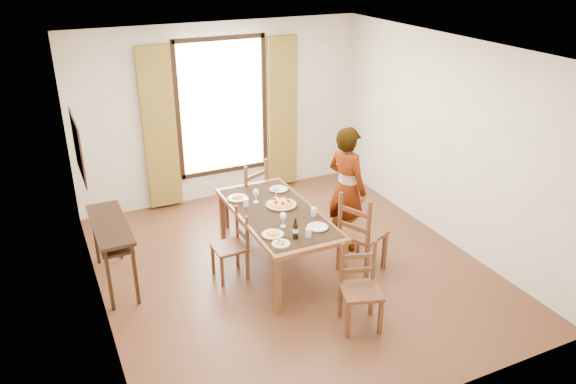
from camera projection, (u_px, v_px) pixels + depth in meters
name	position (u px, v px, depth m)	size (l,w,h in m)	color
ground	(291.00, 268.00, 7.04)	(5.00, 5.00, 0.00)	#462115
room_shell	(287.00, 149.00, 6.51)	(4.60, 5.10, 2.74)	white
console_table	(111.00, 232.00, 6.47)	(0.38, 1.20, 0.80)	black
dining_table	(277.00, 216.00, 6.81)	(0.93, 1.96, 0.76)	brown
chair_west	(232.00, 247.00, 6.72)	(0.39, 0.39, 0.85)	brown
chair_north	(248.00, 197.00, 7.82)	(0.61, 0.61, 1.04)	brown
chair_south	(360.00, 290.00, 5.85)	(0.50, 0.50, 0.91)	brown
chair_east	(361.00, 235.00, 6.79)	(0.62, 0.62, 1.06)	brown
man	(347.00, 188.00, 7.24)	(0.56, 0.70, 1.66)	gray
plate_sw	(273.00, 233.00, 6.23)	(0.27, 0.27, 0.05)	silver
plate_se	(317.00, 226.00, 6.39)	(0.27, 0.27, 0.05)	silver
plate_nw	(238.00, 197.00, 7.11)	(0.27, 0.27, 0.05)	silver
plate_ne	(279.00, 188.00, 7.36)	(0.27, 0.27, 0.05)	silver
pasta_platter	(281.00, 202.00, 6.92)	(0.40, 0.40, 0.10)	orange
caprese_plate	(281.00, 243.00, 6.05)	(0.20, 0.20, 0.04)	silver
wine_glass_a	(283.00, 219.00, 6.39)	(0.08, 0.08, 0.18)	white
wine_glass_b	(276.00, 192.00, 7.09)	(0.08, 0.08, 0.18)	white
wine_glass_c	(256.00, 196.00, 6.99)	(0.08, 0.08, 0.18)	white
tumbler_a	(314.00, 212.00, 6.67)	(0.07, 0.07, 0.10)	silver
tumbler_b	(246.00, 202.00, 6.91)	(0.07, 0.07, 0.10)	silver
tumbler_c	(309.00, 233.00, 6.19)	(0.07, 0.07, 0.10)	silver
wine_bottle	(296.00, 228.00, 6.13)	(0.07, 0.07, 0.25)	black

